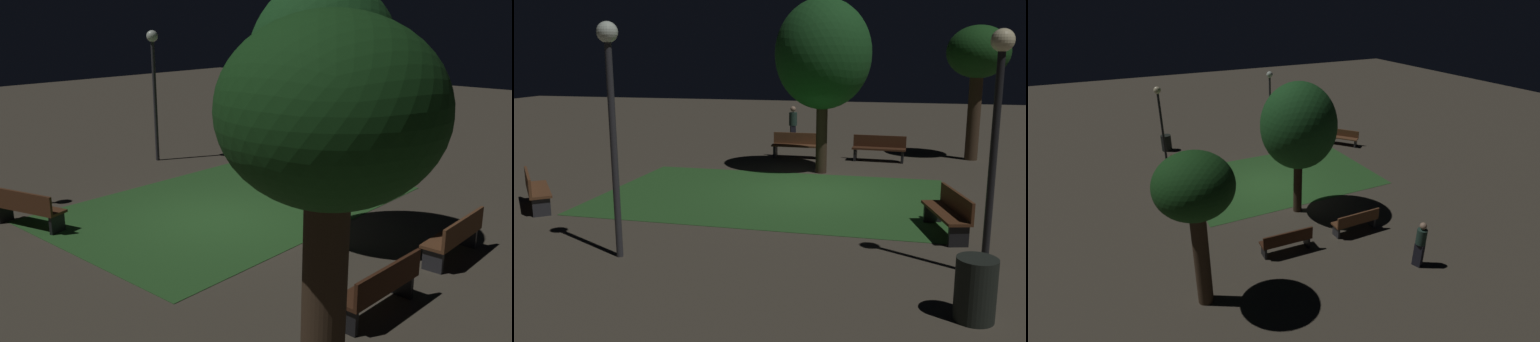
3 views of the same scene
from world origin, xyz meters
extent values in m
plane|color=#4C4438|center=(0.00, 0.00, 0.00)|extent=(60.00, 60.00, 0.00)
cube|color=#2D6028|center=(1.02, 0.51, 0.01)|extent=(8.76, 5.82, 0.01)
cube|color=#422314|center=(-1.42, -4.99, 0.45)|extent=(1.82, 0.56, 0.06)
cube|color=#422314|center=(-1.43, -5.20, 0.68)|extent=(1.80, 0.14, 0.40)
cube|color=black|center=(-2.22, -4.96, 0.21)|extent=(0.10, 0.39, 0.42)
cube|color=black|center=(-0.63, -5.02, 0.21)|extent=(0.10, 0.39, 0.42)
cube|color=brown|center=(1.42, -4.99, 0.45)|extent=(1.80, 0.49, 0.06)
cube|color=brown|center=(1.43, -5.20, 0.68)|extent=(1.80, 0.07, 0.40)
cube|color=#2D2D33|center=(0.62, -4.99, 0.21)|extent=(0.08, 0.38, 0.42)
cube|color=#2D2D33|center=(2.22, -4.99, 0.21)|extent=(0.08, 0.38, 0.42)
cube|color=#512D19|center=(-3.14, 2.73, 0.45)|extent=(0.93, 1.86, 0.06)
cube|color=#512D19|center=(-3.34, 2.67, 0.68)|extent=(0.52, 1.75, 0.40)
cube|color=black|center=(-3.35, 3.50, 0.21)|extent=(0.39, 0.18, 0.42)
cube|color=black|center=(-2.93, 1.95, 0.21)|extent=(0.39, 0.18, 0.42)
cube|color=brown|center=(6.19, 2.96, 0.45)|extent=(1.52, 1.69, 0.06)
cube|color=brown|center=(6.35, 3.09, 0.68)|extent=(1.19, 1.42, 0.40)
cube|color=#2D2D33|center=(6.70, 2.34, 0.21)|extent=(0.35, 0.31, 0.42)
cube|color=#2D2D33|center=(5.68, 3.57, 0.21)|extent=(0.35, 0.31, 0.42)
cylinder|color=#423021|center=(-4.56, -6.13, 1.57)|extent=(0.44, 0.44, 3.13)
ellipsoid|color=#194719|center=(-4.56, -6.13, 3.71)|extent=(2.10, 2.10, 1.77)
cylinder|color=#38281C|center=(0.23, -2.70, 1.41)|extent=(0.35, 0.35, 2.83)
ellipsoid|color=#1E5623|center=(0.23, -2.70, 3.63)|extent=(2.90, 2.90, 3.30)
cylinder|color=#333338|center=(2.69, 5.49, 1.91)|extent=(0.12, 0.12, 3.83)
sphere|color=white|center=(2.69, 5.49, 3.98)|extent=(0.36, 0.36, 0.36)
camera|label=1|loc=(-8.73, -8.94, 4.50)|focal=39.83mm
camera|label=2|loc=(-2.24, 14.17, 3.59)|focal=39.01mm
camera|label=3|loc=(-6.32, -14.92, 8.05)|focal=27.20mm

